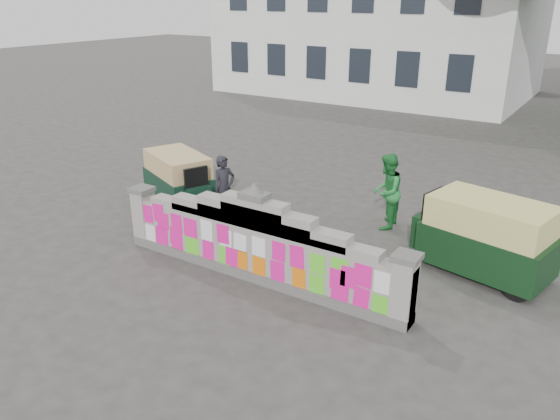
{
  "coord_description": "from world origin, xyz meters",
  "views": [
    {
      "loc": [
        5.58,
        -7.78,
        5.26
      ],
      "look_at": [
        -0.08,
        1.0,
        1.1
      ],
      "focal_mm": 35.0,
      "sensor_mm": 36.0,
      "label": 1
    }
  ],
  "objects_px": {
    "pedestrian": "(387,192)",
    "rickshaw_right": "(484,236)",
    "rickshaw_left": "(179,178)",
    "cyclist_rider": "(225,198)",
    "cyclist_bike": "(225,211)"
  },
  "relations": [
    {
      "from": "cyclist_bike",
      "to": "pedestrian",
      "type": "xyz_separation_m",
      "value": [
        3.16,
        2.15,
        0.45
      ]
    },
    {
      "from": "cyclist_rider",
      "to": "rickshaw_right",
      "type": "distance_m",
      "value": 5.78
    },
    {
      "from": "cyclist_bike",
      "to": "rickshaw_left",
      "type": "xyz_separation_m",
      "value": [
        -2.03,
        0.65,
        0.26
      ]
    },
    {
      "from": "cyclist_rider",
      "to": "rickshaw_right",
      "type": "xyz_separation_m",
      "value": [
        5.69,
        1.02,
        0.03
      ]
    },
    {
      "from": "pedestrian",
      "to": "rickshaw_left",
      "type": "height_order",
      "value": "pedestrian"
    },
    {
      "from": "cyclist_rider",
      "to": "cyclist_bike",
      "type": "bearing_deg",
      "value": 0.0
    },
    {
      "from": "pedestrian",
      "to": "rickshaw_right",
      "type": "bearing_deg",
      "value": 57.54
    },
    {
      "from": "cyclist_bike",
      "to": "pedestrian",
      "type": "bearing_deg",
      "value": -36.73
    },
    {
      "from": "cyclist_bike",
      "to": "rickshaw_right",
      "type": "xyz_separation_m",
      "value": [
        5.69,
        1.02,
        0.35
      ]
    },
    {
      "from": "rickshaw_right",
      "to": "cyclist_rider",
      "type": "bearing_deg",
      "value": 22.59
    },
    {
      "from": "pedestrian",
      "to": "rickshaw_left",
      "type": "xyz_separation_m",
      "value": [
        -5.19,
        -1.49,
        -0.19
      ]
    },
    {
      "from": "cyclist_rider",
      "to": "pedestrian",
      "type": "xyz_separation_m",
      "value": [
        3.16,
        2.15,
        0.13
      ]
    },
    {
      "from": "cyclist_rider",
      "to": "rickshaw_right",
      "type": "bearing_deg",
      "value": -60.71
    },
    {
      "from": "rickshaw_left",
      "to": "rickshaw_right",
      "type": "relative_size",
      "value": 0.88
    },
    {
      "from": "pedestrian",
      "to": "rickshaw_right",
      "type": "distance_m",
      "value": 2.77
    }
  ]
}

